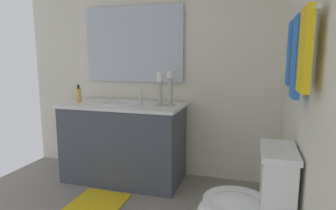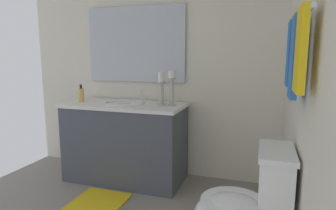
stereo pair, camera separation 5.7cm
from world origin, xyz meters
TOP-DOWN VIEW (x-y plane):
  - wall_back at (0.00, 1.39)m, footprint 2.41×0.04m
  - wall_left at (-1.20, 0.00)m, footprint 0.04×2.79m
  - vanity_cabinet at (-0.88, -0.13)m, footprint 0.58×1.21m
  - sink_basin at (-0.88, -0.13)m, footprint 0.40×0.40m
  - mirror at (-1.16, -0.13)m, footprint 0.02×1.09m
  - candle_holder_tall at (-0.90, 0.36)m, footprint 0.09×0.09m
  - candle_holder_short at (-0.89, 0.26)m, footprint 0.09×0.09m
  - soap_bottle at (-0.84, -0.60)m, footprint 0.06×0.06m
  - toilet at (0.06, 1.11)m, footprint 0.39×0.54m
  - towel_bar at (0.08, 1.33)m, footprint 0.77×0.02m
  - towel_near_vanity at (-0.18, 1.32)m, footprint 0.17×0.03m
  - towel_center at (0.08, 1.32)m, footprint 0.19×0.03m
  - towel_near_corner at (0.34, 1.32)m, footprint 0.19×0.03m
  - bath_mat at (-0.25, -0.13)m, footprint 0.60×0.44m

SIDE VIEW (x-z plane):
  - bath_mat at x=-0.25m, z-range 0.00..0.02m
  - toilet at x=0.06m, z-range -0.01..0.74m
  - vanity_cabinet at x=-0.88m, z-range 0.00..0.79m
  - sink_basin at x=-0.88m, z-range 0.63..0.87m
  - soap_bottle at x=-0.84m, z-range 0.77..0.95m
  - candle_holder_short at x=-0.89m, z-range 0.80..1.12m
  - candle_holder_tall at x=-0.90m, z-range 0.80..1.13m
  - wall_back at x=0.00m, z-range 0.00..2.45m
  - wall_left at x=-1.20m, z-range 0.00..2.45m
  - towel_center at x=0.08m, z-range 1.03..1.45m
  - towel_near_vanity at x=-0.18m, z-range 1.08..1.45m
  - towel_near_corner at x=0.34m, z-range 1.09..1.45m
  - mirror at x=-1.16m, z-range 0.99..1.77m
  - towel_bar at x=0.08m, z-range 1.42..1.44m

